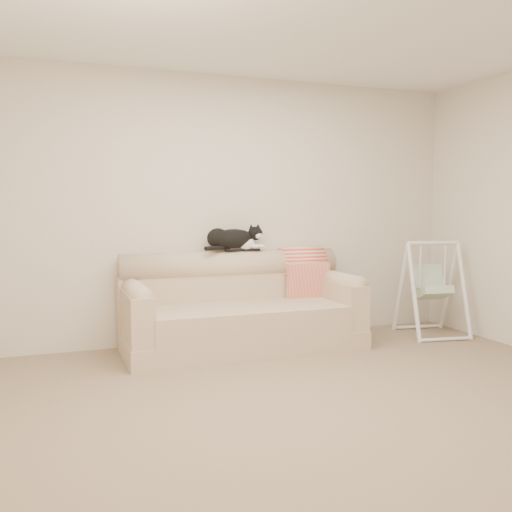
{
  "coord_description": "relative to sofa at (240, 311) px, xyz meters",
  "views": [
    {
      "loc": [
        -1.68,
        -3.4,
        1.33
      ],
      "look_at": [
        0.07,
        1.27,
        0.9
      ],
      "focal_mm": 40.0,
      "sensor_mm": 36.0,
      "label": 1
    }
  ],
  "objects": [
    {
      "name": "ground_plane",
      "position": [
        -0.04,
        -1.62,
        -0.35
      ],
      "size": [
        5.0,
        5.0,
        0.0
      ],
      "primitive_type": "plane",
      "color": "#7A6953",
      "rests_on": "ground"
    },
    {
      "name": "room_shell",
      "position": [
        -0.04,
        -1.62,
        1.18
      ],
      "size": [
        5.04,
        4.04,
        2.6
      ],
      "color": "beige",
      "rests_on": "ground"
    },
    {
      "name": "sofa",
      "position": [
        0.0,
        0.0,
        0.0
      ],
      "size": [
        2.2,
        0.93,
        0.9
      ],
      "color": "tan",
      "rests_on": "ground"
    },
    {
      "name": "remote_a",
      "position": [
        0.02,
        0.23,
        0.56
      ],
      "size": [
        0.19,
        0.08,
        0.03
      ],
      "color": "black",
      "rests_on": "sofa"
    },
    {
      "name": "remote_b",
      "position": [
        0.2,
        0.23,
        0.56
      ],
      "size": [
        0.17,
        0.05,
        0.02
      ],
      "color": "black",
      "rests_on": "sofa"
    },
    {
      "name": "tuxedo_cat",
      "position": [
        0.01,
        0.24,
        0.67
      ],
      "size": [
        0.66,
        0.33,
        0.26
      ],
      "color": "black",
      "rests_on": "sofa"
    },
    {
      "name": "throw_blanket",
      "position": [
        0.75,
        0.23,
        0.37
      ],
      "size": [
        0.45,
        0.38,
        0.58
      ],
      "color": "red",
      "rests_on": "sofa"
    },
    {
      "name": "baby_swing",
      "position": [
        2.04,
        -0.19,
        0.14
      ],
      "size": [
        0.69,
        0.73,
        0.99
      ],
      "color": "white",
      "rests_on": "ground"
    }
  ]
}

